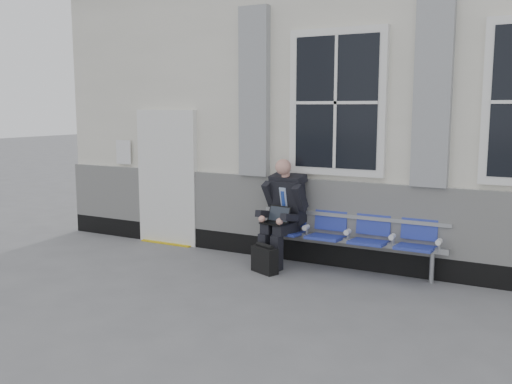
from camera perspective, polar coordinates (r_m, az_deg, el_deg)
The scene contains 4 objects.
ground at distance 6.26m, azimuth 21.88°, elevation -12.63°, with size 70.00×70.00×0.00m, color slate.
bench at distance 7.75m, azimuth 9.32°, elevation -3.85°, with size 2.60×0.47×0.91m.
businessman at distance 7.92m, azimuth 2.75°, elevation -1.66°, with size 0.64×0.86×1.49m.
briefcase at distance 7.64m, azimuth 0.87°, elevation -6.74°, with size 0.42×0.30×0.40m.
Camera 1 is at (0.58, -5.83, 2.19)m, focal length 40.00 mm.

